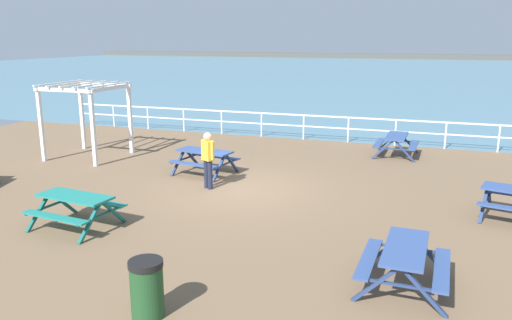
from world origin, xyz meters
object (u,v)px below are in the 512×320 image
(picnic_table_near_right, at_px, (396,140))
(lattice_pergola, at_px, (86,103))
(picnic_table_mid_centre, at_px, (405,257))
(picnic_table_near_left, at_px, (205,156))
(litter_bin, at_px, (147,288))
(picnic_table_far_left, at_px, (75,203))
(visitor, at_px, (208,157))

(picnic_table_near_right, relative_size, lattice_pergola, 0.68)
(picnic_table_near_right, bearing_deg, picnic_table_mid_centre, -173.18)
(picnic_table_near_left, xyz_separation_m, picnic_table_mid_centre, (6.53, -5.82, 0.00))
(picnic_table_near_right, height_order, litter_bin, litter_bin)
(litter_bin, bearing_deg, picnic_table_near_right, 77.35)
(picnic_table_mid_centre, height_order, picnic_table_far_left, same)
(picnic_table_near_left, relative_size, picnic_table_far_left, 1.03)
(picnic_table_mid_centre, distance_m, litter_bin, 4.42)
(lattice_pergola, distance_m, litter_bin, 11.97)
(picnic_table_mid_centre, xyz_separation_m, visitor, (-5.75, 4.36, 0.36))
(visitor, relative_size, lattice_pergola, 0.61)
(picnic_table_near_right, xyz_separation_m, picnic_table_mid_centre, (0.90, -10.47, 0.00))
(picnic_table_near_right, relative_size, picnic_table_mid_centre, 1.00)
(picnic_table_near_right, bearing_deg, litter_bin, 169.28)
(picnic_table_far_left, height_order, visitor, visitor)
(visitor, xyz_separation_m, lattice_pergola, (-5.84, 2.26, 1.05))
(picnic_table_far_left, bearing_deg, picnic_table_near_left, 87.45)
(lattice_pergola, bearing_deg, visitor, -20.40)
(visitor, bearing_deg, picnic_table_mid_centre, -97.38)
(picnic_table_near_left, height_order, picnic_table_mid_centre, same)
(picnic_table_near_left, bearing_deg, litter_bin, -61.83)
(picnic_table_mid_centre, bearing_deg, visitor, 54.74)
(lattice_pergola, bearing_deg, picnic_table_near_right, 20.49)
(picnic_table_far_left, bearing_deg, lattice_pergola, 131.09)
(picnic_table_near_right, relative_size, visitor, 1.11)
(picnic_table_near_right, bearing_deg, picnic_table_near_left, 131.45)
(picnic_table_near_right, bearing_deg, visitor, 143.42)
(picnic_table_near_left, distance_m, lattice_pergola, 5.31)
(litter_bin, bearing_deg, picnic_table_far_left, 141.72)
(picnic_table_near_right, xyz_separation_m, picnic_table_far_left, (-6.46, -9.94, 0.00))
(picnic_table_near_left, bearing_deg, picnic_table_mid_centre, -32.31)
(picnic_table_mid_centre, xyz_separation_m, picnic_table_far_left, (-7.36, 0.52, 0.00))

